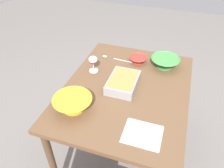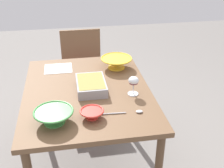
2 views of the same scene
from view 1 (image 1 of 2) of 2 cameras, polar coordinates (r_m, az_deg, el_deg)
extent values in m
plane|color=gray|center=(2.21, 2.99, -16.41)|extent=(8.00, 8.00, 0.00)
cube|color=brown|center=(1.66, 3.83, -1.33)|extent=(1.18, 0.91, 0.04)
cylinder|color=brown|center=(2.29, 16.78, -2.57)|extent=(0.05, 0.05, 0.73)
cylinder|color=brown|center=(1.75, -15.37, -19.17)|extent=(0.05, 0.05, 0.73)
cylinder|color=brown|center=(2.39, -2.39, 1.34)|extent=(0.05, 0.05, 0.73)
cylinder|color=white|center=(1.82, -4.80, 3.53)|extent=(0.08, 0.08, 0.01)
cylinder|color=white|center=(1.79, -4.87, 4.59)|extent=(0.01, 0.01, 0.08)
ellipsoid|color=white|center=(1.76, -4.99, 6.38)|extent=(0.07, 0.07, 0.06)
ellipsoid|color=#4C0A19|center=(1.77, -4.95, 5.88)|extent=(0.06, 0.06, 0.02)
cube|color=#99999E|center=(1.63, 2.91, 0.41)|extent=(0.29, 0.21, 0.07)
cube|color=#9E8C47|center=(1.62, 2.94, 1.16)|extent=(0.26, 0.19, 0.02)
cylinder|color=#4C994C|center=(1.92, 13.50, 4.57)|extent=(0.13, 0.13, 0.01)
cone|color=#4C994C|center=(1.89, 13.68, 5.56)|extent=(0.23, 0.23, 0.07)
torus|color=#4C994C|center=(1.88, 13.84, 6.46)|extent=(0.24, 0.24, 0.01)
cylinder|color=yellow|center=(1.49, -10.00, -6.18)|extent=(0.14, 0.14, 0.01)
cone|color=yellow|center=(1.47, -10.18, -4.97)|extent=(0.25, 0.25, 0.08)
torus|color=yellow|center=(1.44, -10.36, -3.83)|extent=(0.26, 0.26, 0.01)
cylinder|color=red|center=(1.93, 6.71, 5.71)|extent=(0.08, 0.08, 0.01)
cone|color=red|center=(1.92, 6.76, 6.34)|extent=(0.14, 0.14, 0.04)
torus|color=red|center=(1.90, 6.81, 6.89)|extent=(0.15, 0.15, 0.01)
cylinder|color=silver|center=(1.94, 2.83, 6.15)|extent=(0.02, 0.17, 0.01)
ellipsoid|color=silver|center=(1.99, -1.91, 7.23)|extent=(0.03, 0.05, 0.01)
cube|color=white|center=(1.34, 7.96, -12.82)|extent=(0.20, 0.23, 0.00)
camera|label=2|loc=(3.05, 18.99, 36.71)|focal=45.49mm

